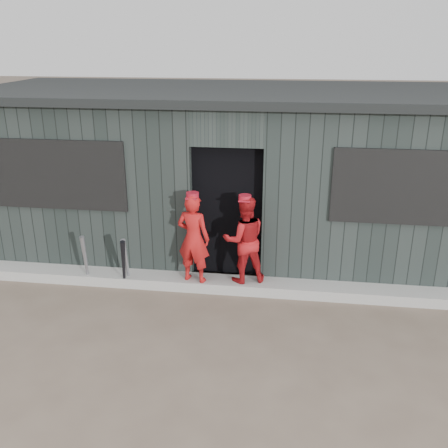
# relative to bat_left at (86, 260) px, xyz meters

# --- Properties ---
(ground) EXTENTS (80.00, 80.00, 0.00)m
(ground) POSITION_rel_bat_left_xyz_m (1.98, -1.68, -0.39)
(ground) COLOR brown
(ground) RESTS_ON ground
(curb) EXTENTS (8.00, 0.36, 0.15)m
(curb) POSITION_rel_bat_left_xyz_m (1.98, 0.14, -0.32)
(curb) COLOR #9C9B97
(curb) RESTS_ON ground
(bat_left) EXTENTS (0.10, 0.21, 0.78)m
(bat_left) POSITION_rel_bat_left_xyz_m (0.00, 0.00, 0.00)
(bat_left) COLOR gray
(bat_left) RESTS_ON ground
(bat_mid) EXTENTS (0.11, 0.32, 0.80)m
(bat_mid) POSITION_rel_bat_left_xyz_m (0.60, -0.00, 0.01)
(bat_mid) COLOR gray
(bat_mid) RESTS_ON ground
(bat_right) EXTENTS (0.18, 0.29, 0.79)m
(bat_right) POSITION_rel_bat_left_xyz_m (0.59, -0.07, 0.00)
(bat_right) COLOR black
(bat_right) RESTS_ON ground
(player_red_left) EXTENTS (0.52, 0.39, 1.27)m
(player_red_left) POSITION_rel_bat_left_xyz_m (1.56, 0.07, 0.39)
(player_red_left) COLOR red
(player_red_left) RESTS_ON curb
(player_red_right) EXTENTS (0.71, 0.62, 1.23)m
(player_red_right) POSITION_rel_bat_left_xyz_m (2.25, 0.17, 0.37)
(player_red_right) COLOR #AF1519
(player_red_right) RESTS_ON curb
(player_grey_back) EXTENTS (0.66, 0.55, 1.15)m
(player_grey_back) POSITION_rel_bat_left_xyz_m (2.56, 0.72, 0.18)
(player_grey_back) COLOR #BABABA
(player_grey_back) RESTS_ON ground
(dugout) EXTENTS (8.30, 3.30, 2.62)m
(dugout) POSITION_rel_bat_left_xyz_m (1.98, 1.82, 0.90)
(dugout) COLOR black
(dugout) RESTS_ON ground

